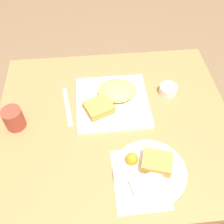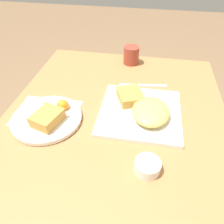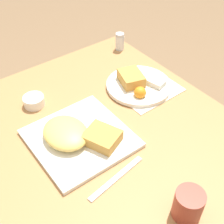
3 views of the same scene
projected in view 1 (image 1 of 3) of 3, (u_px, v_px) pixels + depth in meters
ground_plane at (114, 194)px, 1.60m from camera, size 8.00×8.00×0.00m
dining_table at (114, 135)px, 1.09m from camera, size 0.91×0.81×0.75m
menu_card at (140, 179)px, 0.86m from camera, size 0.18×0.23×0.00m
plate_square_near at (113, 98)px, 1.06m from camera, size 0.29×0.29×0.06m
plate_oval_far at (150, 170)px, 0.86m from camera, size 0.24×0.24×0.05m
sauce_ramekin at (168, 89)px, 1.10m from camera, size 0.07×0.07×0.04m
butter_knife at (67, 107)px, 1.06m from camera, size 0.04×0.20×0.00m
coffee_mug at (14, 118)px, 0.97m from camera, size 0.07×0.07×0.08m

